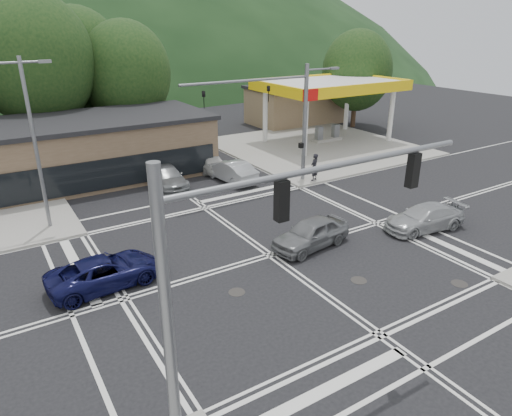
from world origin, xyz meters
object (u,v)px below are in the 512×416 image
car_grey_center (311,233)px  car_queue_a (231,171)px  car_blue_west (105,272)px  car_queue_b (206,161)px  car_silver_east (424,218)px  car_northbound (167,177)px  pedestrian (314,167)px

car_grey_center → car_queue_a: car_queue_a is taller
car_blue_west → car_queue_b: bearing=-45.3°
car_grey_center → car_silver_east: bearing=68.3°
car_grey_center → car_silver_east: car_grey_center is taller
car_northbound → pedestrian: size_ratio=2.57×
car_northbound → car_silver_east: bearing=-52.4°
car_blue_west → car_grey_center: bearing=-104.5°
car_silver_east → car_northbound: 16.74m
car_northbound → car_grey_center: bearing=-73.5°
car_queue_a → pedestrian: bearing=138.5°
car_blue_west → pedestrian: (16.12, 6.07, 0.45)m
car_northbound → car_blue_west: bearing=-119.2°
car_blue_west → car_silver_east: (16.23, -3.30, 0.01)m
car_grey_center → car_silver_east: (6.54, -1.58, -0.07)m
car_grey_center → car_northbound: (-2.73, 12.36, -0.02)m
car_grey_center → car_silver_east: size_ratio=0.94×
car_northbound → pedestrian: bearing=-22.5°
car_queue_b → car_northbound: 4.40m
car_silver_east → pedestrian: pedestrian is taller
car_blue_west → car_silver_east: 16.56m
car_grey_center → car_queue_a: (1.62, 11.14, 0.02)m
pedestrian → car_queue_a: bearing=-55.9°
car_northbound → pedestrian: 10.24m
car_silver_east → car_northbound: size_ratio=0.94×
car_blue_west → pedestrian: size_ratio=2.48×
car_blue_west → car_grey_center: car_grey_center is taller
car_queue_a → car_silver_east: bearing=104.4°
pedestrian → car_silver_east: bearing=69.6°
car_blue_west → car_queue_a: size_ratio=1.04×
car_grey_center → pedestrian: pedestrian is taller
car_grey_center → car_queue_a: 11.26m
car_silver_east → pedestrian: bearing=-170.9°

